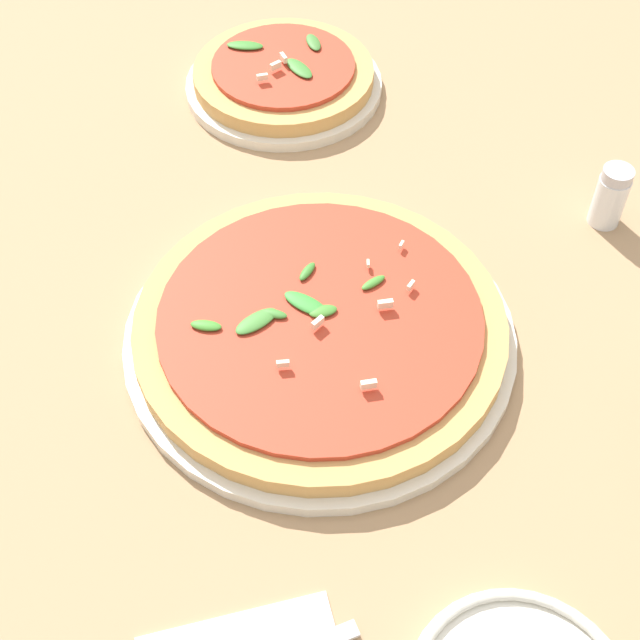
{
  "coord_description": "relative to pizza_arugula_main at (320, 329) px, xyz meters",
  "views": [
    {
      "loc": [
        0.05,
        0.53,
        0.63
      ],
      "look_at": [
        -0.02,
        0.03,
        0.03
      ],
      "focal_mm": 50.0,
      "sensor_mm": 36.0,
      "label": 1
    }
  ],
  "objects": [
    {
      "name": "shaker_pepper",
      "position": [
        -0.31,
        -0.12,
        0.02
      ],
      "size": [
        0.03,
        0.03,
        0.07
      ],
      "color": "silver",
      "rests_on": "ground_plane"
    },
    {
      "name": "pizza_arugula_main",
      "position": [
        0.0,
        0.0,
        0.0
      ],
      "size": [
        0.35,
        0.35,
        0.05
      ],
      "color": "silver",
      "rests_on": "ground_plane"
    },
    {
      "name": "ground_plane",
      "position": [
        0.02,
        -0.03,
        -0.02
      ],
      "size": [
        6.0,
        6.0,
        0.0
      ],
      "primitive_type": "plane",
      "color": "#9E7A56"
    },
    {
      "name": "pizza_personal_side",
      "position": [
        -0.01,
        -0.38,
        -0.0
      ],
      "size": [
        0.23,
        0.23,
        0.05
      ],
      "color": "silver",
      "rests_on": "ground_plane"
    }
  ]
}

